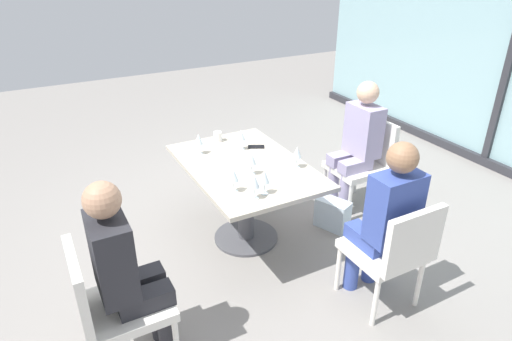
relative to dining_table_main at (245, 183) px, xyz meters
The scene contains 19 objects.
ground_plane 0.56m from the dining_table_main, ahead, with size 12.00×12.00×0.00m, color gray.
window_wall_backdrop 3.26m from the dining_table_main, 90.00° to the left, with size 5.99×0.10×2.70m.
dining_table_main is the anchor object (origin of this frame).
chair_near_window 1.28m from the dining_table_main, 90.00° to the left, with size 0.46×0.51×0.87m.
chair_far_right 1.31m from the dining_table_main, 22.71° to the left, with size 0.50×0.46×0.87m.
chair_front_right 1.52m from the dining_table_main, 57.55° to the right, with size 0.46×0.50×0.87m.
person_near_window 1.18m from the dining_table_main, 90.00° to the left, with size 0.34×0.39×1.26m.
person_far_right 1.22m from the dining_table_main, 24.71° to the left, with size 0.39×0.34×1.26m.
person_front_right 1.43m from the dining_table_main, 55.19° to the right, with size 0.34×0.39×1.26m.
wine_glass_0 0.36m from the dining_table_main, 11.06° to the right, with size 0.07×0.07×0.18m.
wine_glass_1 0.52m from the dining_table_main, 54.05° to the left, with size 0.07×0.07×0.18m.
wine_glass_2 0.43m from the dining_table_main, 159.73° to the left, with size 0.07×0.07×0.18m.
wine_glass_3 0.63m from the dining_table_main, 19.84° to the right, with size 0.07×0.07×0.18m.
wine_glass_4 0.59m from the dining_table_main, 10.78° to the right, with size 0.07×0.07×0.18m.
wine_glass_5 0.55m from the dining_table_main, 37.16° to the right, with size 0.07×0.07×0.18m.
wine_glass_6 0.54m from the dining_table_main, 145.46° to the right, with size 0.07×0.07×0.18m.
coffee_cup 0.59m from the dining_table_main, behind, with size 0.08×0.08×0.09m, color white.
cell_phone_on_table 0.40m from the dining_table_main, 137.50° to the left, with size 0.07×0.14×0.01m, color black.
handbag_0 0.91m from the dining_table_main, 74.42° to the left, with size 0.30×0.16×0.28m, color silver.
Camera 1 is at (2.91, -1.45, 2.32)m, focal length 31.20 mm.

